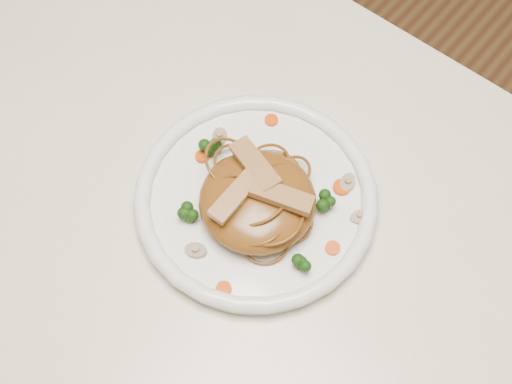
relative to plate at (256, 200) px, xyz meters
The scene contains 19 objects.
table 0.13m from the plate, 51.72° to the right, with size 1.20×0.80×0.75m.
plate is the anchor object (origin of this frame).
noodle_mound 0.04m from the plate, 44.35° to the right, with size 0.14×0.14×0.04m, color brown.
chicken_a 0.07m from the plate, ahead, with size 0.07×0.02×0.01m, color #AA8A50.
chicken_b 0.06m from the plate, 132.78° to the left, with size 0.08×0.02×0.01m, color #AA8A50.
chicken_c 0.07m from the plate, 92.99° to the right, with size 0.07×0.02×0.01m, color #AA8A50.
broccoli_0 0.09m from the plate, 30.60° to the left, with size 0.03×0.03×0.03m, color #1C450E, non-canonical shape.
broccoli_1 0.09m from the plate, behind, with size 0.03×0.03×0.03m, color #1C450E, non-canonical shape.
broccoli_2 0.09m from the plate, 120.35° to the right, with size 0.03×0.03×0.03m, color #1C450E, non-canonical shape.
broccoli_3 0.10m from the plate, 18.32° to the right, with size 0.02×0.02×0.03m, color #1C450E, non-canonical shape.
carrot_0 0.11m from the plate, 46.63° to the left, with size 0.02×0.02×0.01m, color #EC4808.
carrot_1 0.09m from the plate, behind, with size 0.02×0.02×0.01m, color #EC4808.
carrot_2 0.11m from the plate, ahead, with size 0.02×0.02×0.01m, color #EC4808.
carrot_3 0.11m from the plate, 119.61° to the left, with size 0.02×0.02×0.01m, color #EC4808.
carrot_4 0.12m from the plate, 67.57° to the right, with size 0.02×0.02×0.01m, color #EC4808.
mushroom_0 0.10m from the plate, 94.90° to the right, with size 0.03×0.03×0.01m, color tan.
mushroom_1 0.13m from the plate, 27.05° to the left, with size 0.02×0.02×0.01m, color tan.
mushroom_2 0.10m from the plate, 157.93° to the left, with size 0.03×0.03×0.01m, color tan.
mushroom_3 0.11m from the plate, 49.19° to the left, with size 0.03×0.03×0.01m, color tan.
Camera 1 is at (0.20, -0.23, 1.48)m, focal length 47.26 mm.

